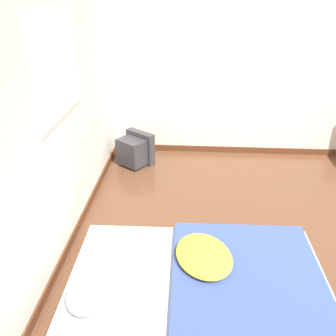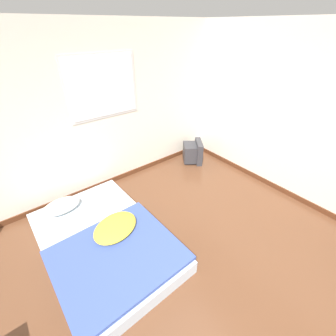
% 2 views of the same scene
% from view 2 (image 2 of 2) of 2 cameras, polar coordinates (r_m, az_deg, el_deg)
% --- Properties ---
extents(wall_back, '(7.79, 0.08, 2.60)m').
position_cam_2_polar(wall_back, '(3.66, -23.44, 10.76)').
color(wall_back, silver).
rests_on(wall_back, ground_plane).
extents(mattress_bed, '(1.41, 2.12, 0.34)m').
position_cam_2_polar(mattress_bed, '(3.19, -15.96, -17.28)').
color(mattress_bed, silver).
rests_on(mattress_bed, ground_plane).
extents(crt_tv, '(0.54, 0.55, 0.46)m').
position_cam_2_polar(crt_tv, '(4.79, 6.44, 4.05)').
color(crt_tv, '#333338').
rests_on(crt_tv, ground_plane).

